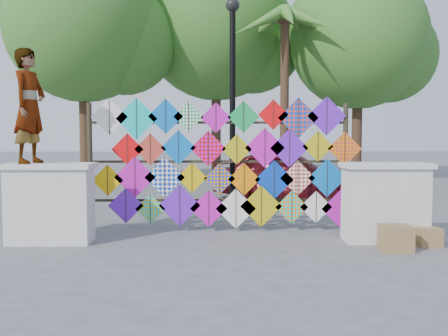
{
  "coord_description": "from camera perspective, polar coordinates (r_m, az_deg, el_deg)",
  "views": [
    {
      "loc": [
        -0.07,
        -8.17,
        1.76
      ],
      "look_at": [
        0.1,
        0.6,
        1.15
      ],
      "focal_mm": 40.0,
      "sensor_mm": 36.0,
      "label": 1
    }
  ],
  "objects": [
    {
      "name": "palm_tree",
      "position": [
        16.64,
        6.99,
        15.03
      ],
      "size": [
        3.62,
        3.62,
        5.83
      ],
      "color": "#4C3420",
      "rests_on": "ground"
    },
    {
      "name": "lamppost",
      "position": [
        10.22,
        0.98,
        9.23
      ],
      "size": [
        0.28,
        0.28,
        4.46
      ],
      "color": "black",
      "rests_on": "ground"
    },
    {
      "name": "tree_east",
      "position": [
        18.72,
        15.37,
        13.79
      ],
      "size": [
        5.4,
        4.8,
        7.42
      ],
      "color": "#4C3420",
      "rests_on": "ground"
    },
    {
      "name": "cardboard_box_near",
      "position": [
        7.94,
        19.03,
        -7.6
      ],
      "size": [
        0.44,
        0.39,
        0.39
      ],
      "primitive_type": "cube",
      "color": "olive",
      "rests_on": "ground"
    },
    {
      "name": "sedan",
      "position": [
        13.22,
        7.14,
        -0.81
      ],
      "size": [
        4.16,
        3.02,
        1.32
      ],
      "primitive_type": "imported",
      "rotation": [
        0.0,
        0.0,
        1.14
      ],
      "color": "#520E15",
      "rests_on": "ground"
    },
    {
      "name": "parapet_right",
      "position": [
        8.51,
        17.93,
        -3.69
      ],
      "size": [
        1.4,
        0.65,
        1.28
      ],
      "color": "silver",
      "rests_on": "ground"
    },
    {
      "name": "ground",
      "position": [
        8.36,
        -0.62,
        -8.16
      ],
      "size": [
        80.0,
        80.0,
        0.0
      ],
      "primitive_type": "plane",
      "color": "gray",
      "rests_on": "ground"
    },
    {
      "name": "cardboard_box_far",
      "position": [
        8.44,
        22.32,
        -7.32
      ],
      "size": [
        0.35,
        0.32,
        0.29
      ],
      "primitive_type": "cube",
      "color": "olive",
      "rests_on": "ground"
    },
    {
      "name": "tree_mid",
      "position": [
        19.61,
        -0.59,
        15.81
      ],
      "size": [
        6.3,
        5.6,
        8.61
      ],
      "color": "#4C3420",
      "rests_on": "ground"
    },
    {
      "name": "kite_rack",
      "position": [
        8.91,
        0.11,
        0.41
      ],
      "size": [
        4.94,
        0.24,
        2.42
      ],
      "color": "#2E271A",
      "rests_on": "ground"
    },
    {
      "name": "vendor_woman",
      "position": [
        8.5,
        -21.35,
        6.62
      ],
      "size": [
        0.59,
        0.75,
        1.82
      ],
      "primitive_type": "imported",
      "rotation": [
        0.0,
        0.0,
        1.32
      ],
      "color": "#99999E",
      "rests_on": "parapet_left"
    },
    {
      "name": "parapet_left",
      "position": [
        8.46,
        -19.25,
        -3.76
      ],
      "size": [
        1.4,
        0.65,
        1.28
      ],
      "color": "silver",
      "rests_on": "ground"
    },
    {
      "name": "tree_west",
      "position": [
        18.1,
        -15.5,
        15.39
      ],
      "size": [
        5.85,
        5.2,
        8.01
      ],
      "color": "#4C3420",
      "rests_on": "ground"
    }
  ]
}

